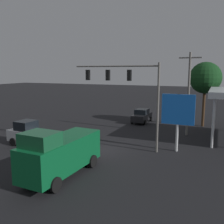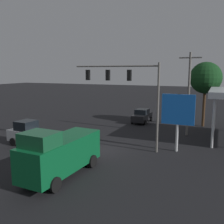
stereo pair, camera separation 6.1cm
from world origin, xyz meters
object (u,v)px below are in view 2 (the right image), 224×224
Objects in this scene: traffic_signal_assembly at (127,85)px; delivery_truck at (60,153)px; sedan_far at (142,116)px; pickup_parked at (32,134)px; street_tree at (206,78)px; price_sign at (178,111)px; utility_pole at (189,92)px.

delivery_truck is (1.99, 7.82, -4.28)m from traffic_signal_assembly.
traffic_signal_assembly is 13.28m from sedan_far.
delivery_truck is 19.96m from sedan_far.
pickup_parked is 22.28m from street_tree.
delivery_truck is (6.52, 8.79, -2.01)m from price_sign.
pickup_parked is at bearing 46.56° from street_tree.
utility_pole reaches higher than delivery_truck.
traffic_signal_assembly is 14.30m from street_tree.
price_sign is 1.18× the size of sedan_far.
pickup_parked reaches higher than sedan_far.
pickup_parked is at bearing 15.65° from price_sign.
sedan_far is 0.84× the size of pickup_parked.
utility_pole is at bearing -91.39° from price_sign.
traffic_signal_assembly is at bearing 64.93° from street_tree.
sedan_far is (6.75, -4.88, -3.97)m from utility_pole.
price_sign is at bearing 88.61° from utility_pole.
traffic_signal_assembly is at bearing -159.35° from pickup_parked.
pickup_parked is 0.63× the size of street_tree.
utility_pole is 1.75× the size of pickup_parked.
delivery_truck is 1.55× the size of sedan_far.
utility_pole is at bearing 55.56° from sedan_far.
street_tree is at bearing 97.24° from sedan_far.
street_tree is (-14.89, -15.72, 5.23)m from pickup_parked.
pickup_parked is (6.76, 14.90, 0.16)m from sedan_far.
delivery_truck is at bearing 53.42° from price_sign.
delivery_truck is at bearing 146.79° from pickup_parked.
sedan_far is 9.79m from street_tree.
traffic_signal_assembly is 0.89× the size of utility_pole.
price_sign is 0.76× the size of delivery_truck.
price_sign is at bearing 82.75° from street_tree.
traffic_signal_assembly is 0.98× the size of street_tree.
delivery_truck reaches higher than sedan_far.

